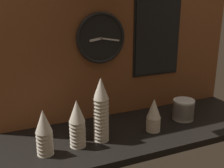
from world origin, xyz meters
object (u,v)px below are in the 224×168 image
at_px(cup_stack_far_left, 44,132).
at_px(cup_stack_center_left, 101,110).
at_px(bowl_stack_right, 183,109).
at_px(wall_clock, 101,38).
at_px(cup_stack_center_right, 154,115).
at_px(cup_stack_left, 77,124).
at_px(menu_board, 157,38).

bearing_deg(cup_stack_far_left, cup_stack_center_left, 4.45).
distance_m(bowl_stack_right, wall_clock, 0.69).
height_order(cup_stack_center_right, bowl_stack_right, cup_stack_center_right).
relative_size(cup_stack_left, menu_board, 0.51).
bearing_deg(wall_clock, cup_stack_far_left, -144.09).
bearing_deg(bowl_stack_right, cup_stack_center_right, -166.12).
bearing_deg(cup_stack_center_right, menu_board, 57.70).
bearing_deg(cup_stack_left, bowl_stack_right, 4.79).
xyz_separation_m(cup_stack_center_left, wall_clock, (0.11, 0.28, 0.34)).
distance_m(cup_stack_center_left, menu_board, 0.67).
xyz_separation_m(wall_clock, menu_board, (0.40, 0.01, -0.02)).
bearing_deg(cup_stack_center_left, cup_stack_center_right, -2.97).
bearing_deg(wall_clock, bowl_stack_right, -26.46).
xyz_separation_m(cup_stack_far_left, cup_stack_left, (0.17, 0.01, 0.01)).
height_order(cup_stack_far_left, bowl_stack_right, cup_stack_far_left).
bearing_deg(wall_clock, cup_stack_left, -130.40).
bearing_deg(menu_board, cup_stack_left, -155.07).
bearing_deg(menu_board, bowl_stack_right, -74.27).
distance_m(cup_stack_far_left, menu_board, 0.96).
xyz_separation_m(cup_stack_left, bowl_stack_right, (0.72, 0.06, -0.06)).
relative_size(cup_stack_center_right, bowl_stack_right, 1.44).
height_order(wall_clock, menu_board, menu_board).
xyz_separation_m(cup_stack_center_right, bowl_stack_right, (0.26, 0.07, -0.03)).
distance_m(cup_stack_center_right, bowl_stack_right, 0.27).
relative_size(cup_stack_center_left, cup_stack_center_right, 1.81).
height_order(cup_stack_left, wall_clock, wall_clock).
relative_size(cup_stack_center_right, menu_board, 0.39).
bearing_deg(cup_stack_left, cup_stack_far_left, -175.96).
distance_m(cup_stack_far_left, wall_clock, 0.66).
distance_m(cup_stack_center_right, menu_board, 0.54).
relative_size(cup_stack_left, cup_stack_center_left, 0.72).
distance_m(cup_stack_left, cup_stack_center_right, 0.46).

